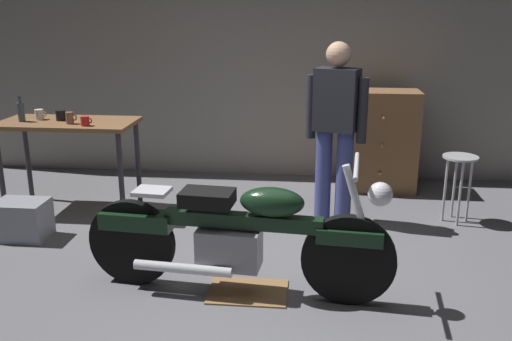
% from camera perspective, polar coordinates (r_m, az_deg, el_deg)
% --- Properties ---
extents(ground_plane, '(12.00, 12.00, 0.00)m').
position_cam_1_polar(ground_plane, '(4.20, -0.68, -11.29)').
color(ground_plane, slate).
extents(back_wall, '(8.00, 0.12, 3.10)m').
position_cam_1_polar(back_wall, '(6.52, 2.10, 12.91)').
color(back_wall, gray).
rests_on(back_wall, ground_plane).
extents(workbench, '(1.30, 0.64, 0.90)m').
position_cam_1_polar(workbench, '(5.68, -18.75, 3.73)').
color(workbench, brown).
rests_on(workbench, ground_plane).
extents(motorcycle, '(2.19, 0.60, 1.00)m').
position_cam_1_polar(motorcycle, '(3.85, -1.82, -6.55)').
color(motorcycle, black).
rests_on(motorcycle, ground_plane).
extents(person_standing, '(0.54, 0.34, 1.67)m').
position_cam_1_polar(person_standing, '(5.07, 8.19, 4.60)').
color(person_standing, '#3F4789').
rests_on(person_standing, ground_plane).
extents(shop_stool, '(0.32, 0.32, 0.64)m').
position_cam_1_polar(shop_stool, '(5.46, 20.17, -0.03)').
color(shop_stool, '#B2B2B7').
rests_on(shop_stool, ground_plane).
extents(wooden_dresser, '(0.80, 0.47, 1.10)m').
position_cam_1_polar(wooden_dresser, '(6.20, 12.56, 2.99)').
color(wooden_dresser, brown).
rests_on(wooden_dresser, ground_plane).
extents(drip_tray, '(0.56, 0.40, 0.01)m').
position_cam_1_polar(drip_tray, '(4.04, -0.83, -12.35)').
color(drip_tray, olive).
rests_on(drip_tray, ground_plane).
extents(storage_bin, '(0.44, 0.32, 0.34)m').
position_cam_1_polar(storage_bin, '(5.27, -22.91, -4.69)').
color(storage_bin, gray).
rests_on(storage_bin, ground_plane).
extents(mug_brown_stoneware, '(0.11, 0.07, 0.11)m').
position_cam_1_polar(mug_brown_stoneware, '(5.50, -18.59, 5.14)').
color(mug_brown_stoneware, brown).
rests_on(mug_brown_stoneware, workbench).
extents(mug_white_ceramic, '(0.12, 0.08, 0.10)m').
position_cam_1_polar(mug_white_ceramic, '(5.81, -21.38, 5.39)').
color(mug_white_ceramic, white).
rests_on(mug_white_ceramic, workbench).
extents(mug_black_matte, '(0.12, 0.09, 0.10)m').
position_cam_1_polar(mug_black_matte, '(5.70, -19.44, 5.38)').
color(mug_black_matte, black).
rests_on(mug_black_matte, workbench).
extents(mug_red_diner, '(0.11, 0.08, 0.09)m').
position_cam_1_polar(mug_red_diner, '(5.36, -17.16, 4.88)').
color(mug_red_diner, red).
rests_on(mug_red_diner, workbench).
extents(bottle, '(0.06, 0.06, 0.24)m').
position_cam_1_polar(bottle, '(5.77, -23.02, 5.61)').
color(bottle, '#3F4C59').
rests_on(bottle, workbench).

